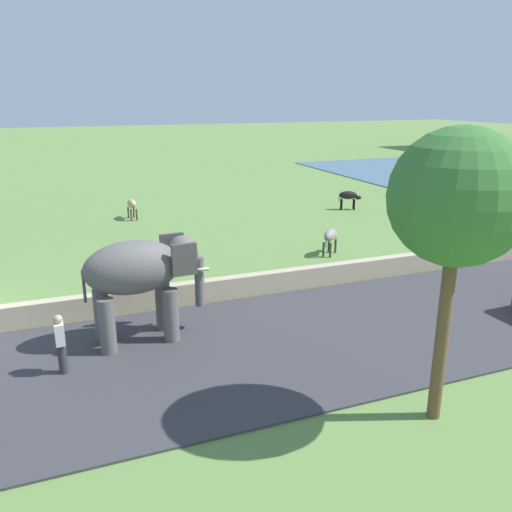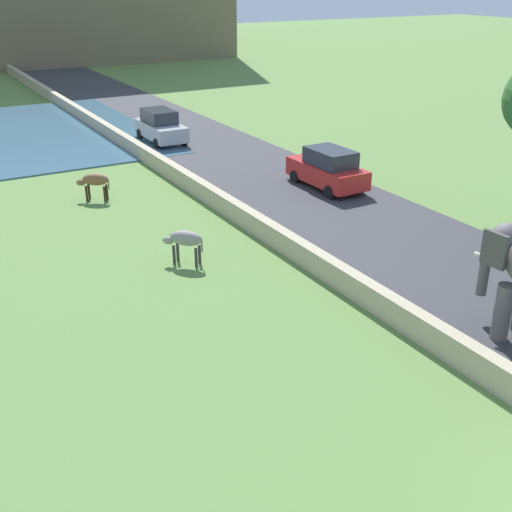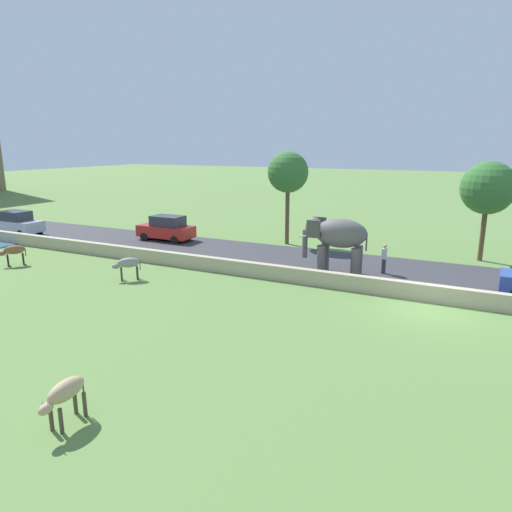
{
  "view_description": "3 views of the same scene",
  "coord_description": "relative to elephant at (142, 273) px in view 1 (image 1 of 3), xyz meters",
  "views": [
    {
      "loc": [
        17.21,
        3.11,
        6.74
      ],
      "look_at": [
        1.35,
        9.29,
        1.47
      ],
      "focal_mm": 36.47,
      "sensor_mm": 36.0,
      "label": 1
    },
    {
      "loc": [
        -9.57,
        -3.5,
        8.72
      ],
      "look_at": [
        -1.6,
        10.38,
        1.6
      ],
      "focal_mm": 44.74,
      "sensor_mm": 36.0,
      "label": 2
    },
    {
      "loc": [
        -19.07,
        -1.46,
        6.63
      ],
      "look_at": [
        -1.77,
        7.13,
        1.93
      ],
      "focal_mm": 32.07,
      "sensor_mm": 36.0,
      "label": 3
    }
  ],
  "objects": [
    {
      "name": "cow_grey",
      "position": [
        -5.52,
        9.05,
        -1.2
      ],
      "size": [
        1.2,
        1.23,
        1.15
      ],
      "color": "gray",
      "rests_on": "ground"
    },
    {
      "name": "elephant",
      "position": [
        0.0,
        0.0,
        0.0
      ],
      "size": [
        1.56,
        3.51,
        2.99
      ],
      "color": "#605B5B",
      "rests_on": "ground"
    },
    {
      "name": "cow_brown",
      "position": [
        -6.16,
        16.78,
        -1.2
      ],
      "size": [
        1.33,
        1.07,
        1.15
      ],
      "color": "brown",
      "rests_on": "ground"
    },
    {
      "name": "cow_black",
      "position": [
        -13.46,
        14.75,
        -1.2
      ],
      "size": [
        0.82,
        1.41,
        1.15
      ],
      "color": "black",
      "rests_on": "ground"
    },
    {
      "name": "lake",
      "position": [
        -17.41,
        30.55,
        -2.0
      ],
      "size": [
        36.0,
        18.0,
        0.08
      ],
      "primitive_type": "cube",
      "color": "#426B84",
      "rests_on": "ground"
    },
    {
      "name": "tree_mid",
      "position": [
        6.02,
        5.23,
        2.79
      ],
      "size": [
        2.73,
        2.73,
        6.23
      ],
      "color": "brown",
      "rests_on": "ground"
    },
    {
      "name": "cow_tan",
      "position": [
        -15.69,
        1.95,
        -1.2
      ],
      "size": [
        1.4,
        0.51,
        1.15
      ],
      "color": "tan",
      "rests_on": "ground"
    },
    {
      "name": "barrier_wall",
      "position": [
        -2.21,
        12.91,
        -1.66
      ],
      "size": [
        0.4,
        110.0,
        0.76
      ],
      "primitive_type": "cube",
      "color": "tan",
      "rests_on": "ground"
    },
    {
      "name": "person_beside_elephant",
      "position": [
        1.2,
        -2.26,
        -1.16
      ],
      "size": [
        0.36,
        0.22,
        1.63
      ],
      "color": "#33333D",
      "rests_on": "ground"
    }
  ]
}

